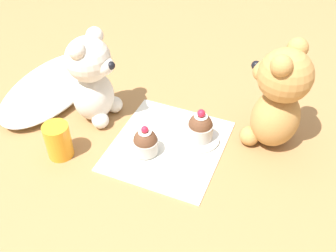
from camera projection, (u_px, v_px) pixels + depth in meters
ground_plane at (168, 146)px, 0.82m from camera, size 4.00×4.00×0.00m
knitted_placemat at (168, 145)px, 0.82m from camera, size 0.24×0.22×0.01m
tulle_cloth at (52, 86)px, 0.95m from camera, size 0.33×0.17×0.04m
teddy_bear_cream at (92, 79)px, 0.83m from camera, size 0.10×0.11×0.20m
teddy_bear_tan at (278, 98)px, 0.76m from camera, size 0.13×0.13×0.23m
cupcake_near_cream_bear at (145, 142)px, 0.79m from camera, size 0.05×0.05×0.07m
saucer_plate at (199, 138)px, 0.83m from camera, size 0.08×0.08×0.01m
cupcake_near_tan_bear at (200, 127)px, 0.81m from camera, size 0.05×0.05×0.07m
juice_glass at (58, 141)px, 0.78m from camera, size 0.05×0.05×0.08m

